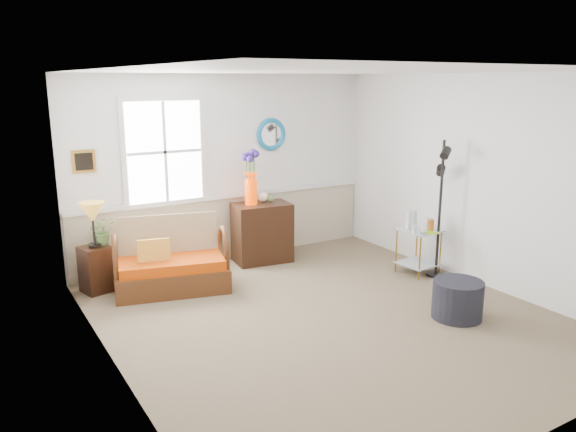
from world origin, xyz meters
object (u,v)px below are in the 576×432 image
lamp_stand (96,269)px  cabinet (262,233)px  floor_lamp (440,210)px  ottoman (458,299)px  loveseat (171,255)px  side_table (418,251)px

lamp_stand → cabinet: size_ratio=0.68×
floor_lamp → ottoman: (-0.80, -1.09, -0.69)m
loveseat → ottoman: loveseat is taller
loveseat → floor_lamp: 3.45m
ottoman → lamp_stand: bearing=138.1°
lamp_stand → cabinet: cabinet is taller
loveseat → lamp_stand: size_ratio=2.36×
lamp_stand → ottoman: size_ratio=1.05×
loveseat → lamp_stand: bearing=167.4°
cabinet → side_table: 2.16m
side_table → loveseat: bearing=159.5°
lamp_stand → cabinet: (2.29, 0.00, 0.13)m
cabinet → side_table: (1.52, -1.54, -0.12)m
cabinet → ottoman: bearing=-65.0°
cabinet → ottoman: size_ratio=1.55×
side_table → ottoman: bearing=-117.1°
ottoman → cabinet: bearing=106.9°
side_table → ottoman: 1.45m
loveseat → ottoman: bearing=-31.5°
lamp_stand → side_table: side_table is taller
side_table → floor_lamp: size_ratio=0.34×
lamp_stand → side_table: 4.11m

